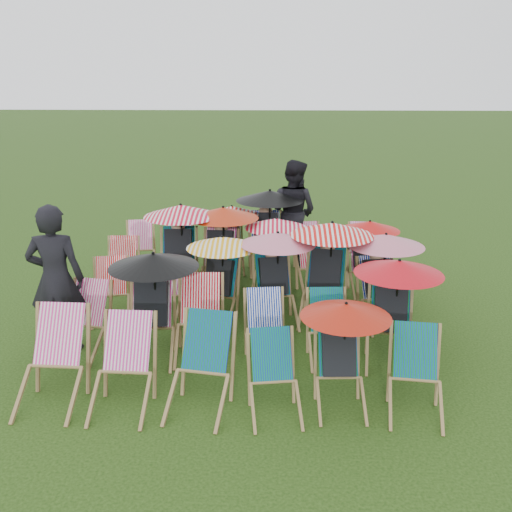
{
  "coord_description": "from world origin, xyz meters",
  "views": [
    {
      "loc": [
        0.48,
        -7.63,
        3.46
      ],
      "look_at": [
        0.19,
        0.34,
        0.9
      ],
      "focal_mm": 40.0,
      "sensor_mm": 36.0,
      "label": 1
    }
  ],
  "objects_px": {
    "person_left": "(56,279)",
    "person_rear": "(293,211)",
    "deckchair_0": "(51,361)",
    "deckchair_5": "(416,375)",
    "deckchair_29": "(362,249)"
  },
  "relations": [
    {
      "from": "person_left",
      "to": "person_rear",
      "type": "height_order",
      "value": "same"
    },
    {
      "from": "deckchair_0",
      "to": "person_rear",
      "type": "distance_m",
      "value": 5.79
    },
    {
      "from": "deckchair_5",
      "to": "deckchair_0",
      "type": "bearing_deg",
      "value": -173.61
    },
    {
      "from": "person_left",
      "to": "person_rear",
      "type": "relative_size",
      "value": 1.0
    },
    {
      "from": "deckchair_5",
      "to": "deckchair_29",
      "type": "xyz_separation_m",
      "value": [
        0.08,
        4.6,
        -0.02
      ]
    },
    {
      "from": "deckchair_29",
      "to": "person_left",
      "type": "relative_size",
      "value": 0.43
    },
    {
      "from": "deckchair_5",
      "to": "deckchair_29",
      "type": "distance_m",
      "value": 4.6
    },
    {
      "from": "deckchair_0",
      "to": "deckchair_5",
      "type": "relative_size",
      "value": 1.14
    },
    {
      "from": "person_left",
      "to": "deckchair_5",
      "type": "bearing_deg",
      "value": 158.46
    },
    {
      "from": "deckchair_29",
      "to": "deckchair_5",
      "type": "bearing_deg",
      "value": -86.59
    },
    {
      "from": "deckchair_29",
      "to": "person_rear",
      "type": "xyz_separation_m",
      "value": [
        -1.25,
        0.55,
        0.56
      ]
    },
    {
      "from": "person_left",
      "to": "deckchair_0",
      "type": "bearing_deg",
      "value": 101.97
    },
    {
      "from": "deckchair_5",
      "to": "deckchair_29",
      "type": "bearing_deg",
      "value": 96.16
    },
    {
      "from": "deckchair_29",
      "to": "person_rear",
      "type": "distance_m",
      "value": 1.47
    },
    {
      "from": "deckchair_0",
      "to": "deckchair_5",
      "type": "distance_m",
      "value": 3.9
    }
  ]
}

